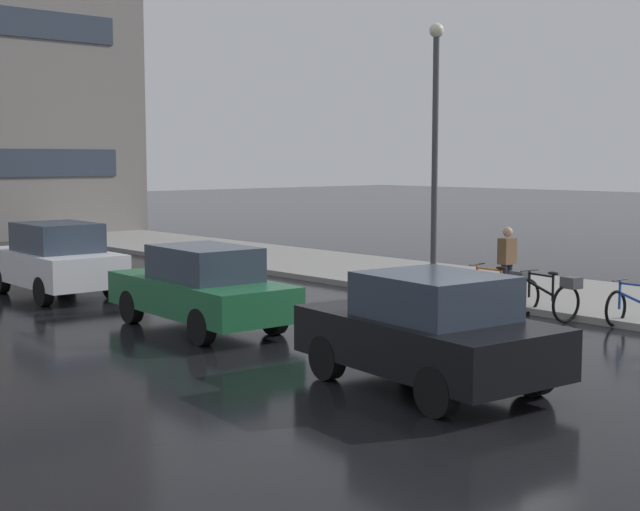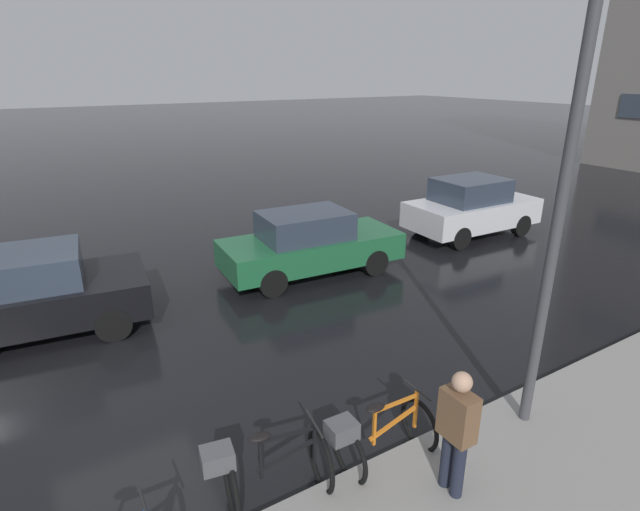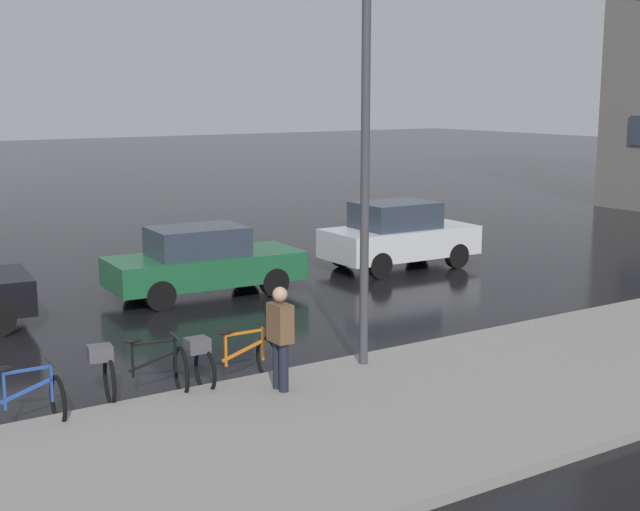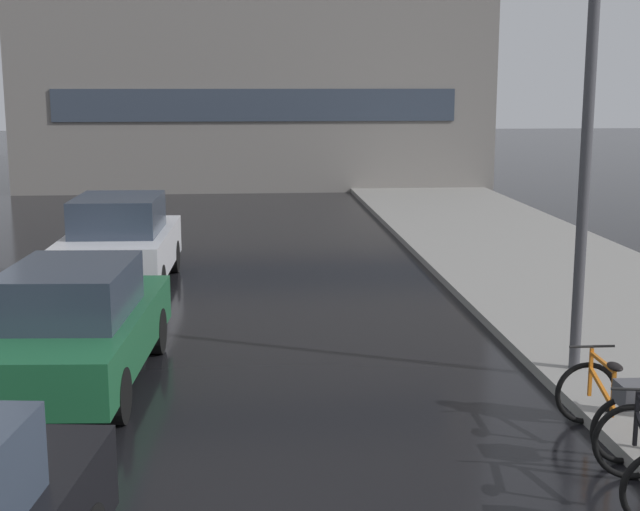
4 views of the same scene
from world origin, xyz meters
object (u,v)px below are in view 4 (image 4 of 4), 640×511
object	(u,v)px
car_green	(75,326)
car_white	(121,242)
bicycle_third	(611,404)
streetlamp	(590,86)

from	to	relation	value
car_green	car_white	xyz separation A→B (m)	(-0.19, 5.64, 0.07)
car_green	bicycle_third	bearing A→B (deg)	-22.88
bicycle_third	car_green	world-z (taller)	car_green
streetlamp	car_white	bearing A→B (deg)	137.84
bicycle_third	car_white	size ratio (longest dim) A/B	0.35
car_white	streetlamp	distance (m)	9.22
streetlamp	car_green	bearing A→B (deg)	177.76
car_white	streetlamp	size ratio (longest dim) A/B	0.64
car_green	streetlamp	bearing A→B (deg)	-2.24
bicycle_third	car_white	distance (m)	10.12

